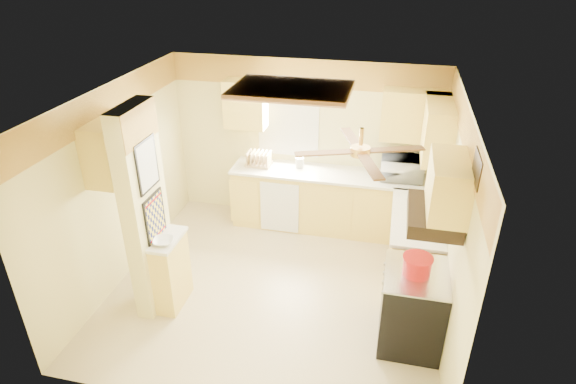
% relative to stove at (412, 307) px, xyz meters
% --- Properties ---
extents(floor, '(4.00, 4.00, 0.00)m').
position_rel_stove_xyz_m(floor, '(-1.67, 0.55, -0.46)').
color(floor, tan).
rests_on(floor, ground).
extents(ceiling, '(4.00, 4.00, 0.00)m').
position_rel_stove_xyz_m(ceiling, '(-1.67, 0.55, 2.04)').
color(ceiling, white).
rests_on(ceiling, wall_back).
extents(wall_back, '(4.00, 0.00, 4.00)m').
position_rel_stove_xyz_m(wall_back, '(-1.67, 2.45, 0.79)').
color(wall_back, '#E3D68A').
rests_on(wall_back, floor).
extents(wall_front, '(4.00, 0.00, 4.00)m').
position_rel_stove_xyz_m(wall_front, '(-1.67, -1.35, 0.79)').
color(wall_front, '#E3D68A').
rests_on(wall_front, floor).
extents(wall_left, '(0.00, 3.80, 3.80)m').
position_rel_stove_xyz_m(wall_left, '(-3.67, 0.55, 0.79)').
color(wall_left, '#E3D68A').
rests_on(wall_left, floor).
extents(wall_right, '(0.00, 3.80, 3.80)m').
position_rel_stove_xyz_m(wall_right, '(0.33, 0.55, 0.79)').
color(wall_right, '#E3D68A').
rests_on(wall_right, floor).
extents(wallpaper_border, '(4.00, 0.02, 0.40)m').
position_rel_stove_xyz_m(wallpaper_border, '(-1.67, 2.43, 1.84)').
color(wallpaper_border, '#FFCB4B').
rests_on(wallpaper_border, wall_back).
extents(partition_column, '(0.20, 0.70, 2.50)m').
position_rel_stove_xyz_m(partition_column, '(-3.02, 0.00, 0.79)').
color(partition_column, '#E3D68A').
rests_on(partition_column, floor).
extents(partition_ledge, '(0.25, 0.55, 0.90)m').
position_rel_stove_xyz_m(partition_ledge, '(-2.80, 0.00, -0.01)').
color(partition_ledge, '#FBD75F').
rests_on(partition_ledge, floor).
extents(ledge_top, '(0.28, 0.58, 0.04)m').
position_rel_stove_xyz_m(ledge_top, '(-2.80, 0.00, 0.46)').
color(ledge_top, silver).
rests_on(ledge_top, partition_ledge).
extents(lower_cabinets_back, '(3.00, 0.60, 0.90)m').
position_rel_stove_xyz_m(lower_cabinets_back, '(-1.17, 2.15, -0.01)').
color(lower_cabinets_back, '#FBD75F').
rests_on(lower_cabinets_back, floor).
extents(lower_cabinets_right, '(0.60, 1.40, 0.90)m').
position_rel_stove_xyz_m(lower_cabinets_right, '(0.03, 1.15, -0.01)').
color(lower_cabinets_right, '#FBD75F').
rests_on(lower_cabinets_right, floor).
extents(countertop_back, '(3.04, 0.64, 0.04)m').
position_rel_stove_xyz_m(countertop_back, '(-1.17, 2.14, 0.46)').
color(countertop_back, silver).
rests_on(countertop_back, lower_cabinets_back).
extents(countertop_right, '(0.64, 1.44, 0.04)m').
position_rel_stove_xyz_m(countertop_right, '(0.02, 1.15, 0.46)').
color(countertop_right, silver).
rests_on(countertop_right, lower_cabinets_right).
extents(dishwasher_panel, '(0.58, 0.02, 0.80)m').
position_rel_stove_xyz_m(dishwasher_panel, '(-1.92, 1.84, -0.03)').
color(dishwasher_panel, white).
rests_on(dishwasher_panel, lower_cabinets_back).
extents(window, '(0.92, 0.02, 1.02)m').
position_rel_stove_xyz_m(window, '(-1.92, 2.44, 1.09)').
color(window, white).
rests_on(window, wall_back).
extents(upper_cab_back_left, '(0.60, 0.35, 0.70)m').
position_rel_stove_xyz_m(upper_cab_back_left, '(-2.52, 2.27, 1.39)').
color(upper_cab_back_left, '#FBD75F').
rests_on(upper_cab_back_left, wall_back).
extents(upper_cab_back_right, '(0.90, 0.35, 0.70)m').
position_rel_stove_xyz_m(upper_cab_back_right, '(-0.12, 2.27, 1.39)').
color(upper_cab_back_right, '#FBD75F').
rests_on(upper_cab_back_right, wall_back).
extents(upper_cab_right, '(0.35, 1.00, 0.70)m').
position_rel_stove_xyz_m(upper_cab_right, '(0.16, 1.80, 1.39)').
color(upper_cab_right, '#FBD75F').
rests_on(upper_cab_right, wall_right).
extents(upper_cab_left_wall, '(0.35, 0.75, 0.70)m').
position_rel_stove_xyz_m(upper_cab_left_wall, '(-3.49, 0.30, 1.39)').
color(upper_cab_left_wall, '#FBD75F').
rests_on(upper_cab_left_wall, wall_left).
extents(upper_cab_over_stove, '(0.35, 0.76, 0.52)m').
position_rel_stove_xyz_m(upper_cab_over_stove, '(0.16, 0.00, 1.49)').
color(upper_cab_over_stove, '#FBD75F').
rests_on(upper_cab_over_stove, wall_right).
extents(stove, '(0.68, 0.77, 0.92)m').
position_rel_stove_xyz_m(stove, '(0.00, 0.00, 0.00)').
color(stove, black).
rests_on(stove, floor).
extents(range_hood, '(0.50, 0.76, 0.14)m').
position_rel_stove_xyz_m(range_hood, '(0.07, 0.00, 1.16)').
color(range_hood, black).
rests_on(range_hood, upper_cab_over_stove).
extents(poster_menu, '(0.02, 0.42, 0.57)m').
position_rel_stove_xyz_m(poster_menu, '(-2.91, 0.00, 1.39)').
color(poster_menu, black).
rests_on(poster_menu, partition_column).
extents(poster_nashville, '(0.02, 0.42, 0.57)m').
position_rel_stove_xyz_m(poster_nashville, '(-2.91, 0.00, 0.74)').
color(poster_nashville, black).
rests_on(poster_nashville, partition_column).
extents(ceiling_light_panel, '(1.35, 0.95, 0.06)m').
position_rel_stove_xyz_m(ceiling_light_panel, '(-1.57, 1.05, 2.00)').
color(ceiling_light_panel, brown).
rests_on(ceiling_light_panel, ceiling).
extents(ceiling_fan, '(1.15, 1.15, 0.26)m').
position_rel_stove_xyz_m(ceiling_fan, '(-0.67, -0.15, 1.83)').
color(ceiling_fan, gold).
rests_on(ceiling_fan, ceiling).
extents(vent_grate, '(0.02, 0.40, 0.25)m').
position_rel_stove_xyz_m(vent_grate, '(0.31, -0.35, 1.84)').
color(vent_grate, black).
rests_on(vent_grate, wall_right).
extents(microwave, '(0.60, 0.42, 0.33)m').
position_rel_stove_xyz_m(microwave, '(-0.21, 2.18, 0.64)').
color(microwave, white).
rests_on(microwave, countertop_back).
extents(bowl, '(0.28, 0.28, 0.06)m').
position_rel_stove_xyz_m(bowl, '(-2.78, -0.11, 0.51)').
color(bowl, white).
rests_on(bowl, ledge_top).
extents(dutch_oven, '(0.31, 0.31, 0.21)m').
position_rel_stove_xyz_m(dutch_oven, '(-0.01, -0.01, 0.56)').
color(dutch_oven, '#B01214').
rests_on(dutch_oven, stove).
extents(kettle, '(0.15, 0.15, 0.22)m').
position_rel_stove_xyz_m(kettle, '(0.05, 0.78, 0.58)').
color(kettle, silver).
rests_on(kettle, countertop_right).
extents(dish_rack, '(0.37, 0.28, 0.21)m').
position_rel_stove_xyz_m(dish_rack, '(-2.32, 2.17, 0.56)').
color(dish_rack, tan).
rests_on(dish_rack, countertop_back).
extents(utensil_crock, '(0.12, 0.12, 0.24)m').
position_rel_stove_xyz_m(utensil_crock, '(-1.70, 2.22, 0.56)').
color(utensil_crock, white).
rests_on(utensil_crock, countertop_back).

